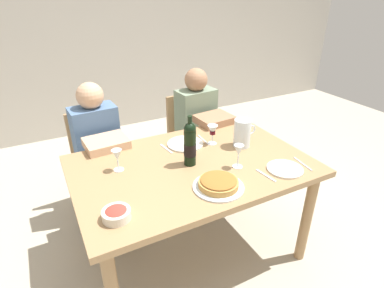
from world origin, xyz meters
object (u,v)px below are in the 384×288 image
at_px(chair_left, 96,156).
at_px(diner_right, 203,131).
at_px(wine_bottle, 190,144).
at_px(wine_glass_centre, 239,152).
at_px(water_pitcher, 242,135).
at_px(wine_glass_left_diner, 117,156).
at_px(baked_tart, 218,183).
at_px(wine_glass_right_diner, 213,131).
at_px(diner_left, 102,155).
at_px(chair_right, 189,134).
at_px(dinner_plate_right_setting, 285,169).
at_px(dining_table, 192,175).
at_px(dinner_plate_left_setting, 185,144).
at_px(salad_bowl, 116,214).

bearing_deg(chair_left, diner_right, 163.19).
bearing_deg(diner_right, chair_left, -18.18).
xyz_separation_m(wine_bottle, wine_glass_centre, (0.25, -0.17, -0.03)).
bearing_deg(chair_left, wine_bottle, 112.84).
bearing_deg(water_pitcher, wine_glass_left_diner, 174.53).
relative_size(wine_bottle, baked_tart, 1.13).
height_order(wine_glass_left_diner, wine_glass_right_diner, wine_glass_right_diner).
bearing_deg(diner_left, wine_bottle, 119.79).
bearing_deg(chair_right, wine_glass_left_diner, 35.94).
bearing_deg(dinner_plate_right_setting, baked_tart, 176.42).
relative_size(dining_table, dinner_plate_left_setting, 5.77).
bearing_deg(water_pitcher, diner_left, 145.74).
bearing_deg(wine_glass_centre, water_pitcher, 49.78).
xyz_separation_m(salad_bowl, wine_glass_right_diner, (0.83, 0.48, 0.07)).
height_order(dining_table, wine_glass_right_diner, wine_glass_right_diner).
xyz_separation_m(wine_glass_left_diner, wine_glass_centre, (0.68, -0.31, 0.01)).
relative_size(dining_table, wine_bottle, 4.52).
distance_m(baked_tart, wine_glass_centre, 0.28).
bearing_deg(salad_bowl, chair_right, 49.88).
distance_m(wine_bottle, diner_right, 0.87).
relative_size(chair_left, chair_right, 1.00).
xyz_separation_m(water_pitcher, wine_glass_centre, (-0.19, -0.23, 0.02)).
bearing_deg(dinner_plate_left_setting, dinner_plate_right_setting, -56.44).
bearing_deg(chair_left, baked_tart, 107.57).
distance_m(wine_glass_left_diner, diner_left, 0.57).
relative_size(water_pitcher, salad_bowl, 1.40).
relative_size(salad_bowl, chair_right, 0.16).
height_order(dining_table, diner_right, diner_right).
relative_size(dinner_plate_right_setting, diner_right, 0.19).
xyz_separation_m(dining_table, chair_right, (0.44, 0.91, -0.17)).
relative_size(water_pitcher, diner_left, 0.17).
bearing_deg(salad_bowl, baked_tart, -0.67).
distance_m(wine_glass_left_diner, chair_left, 0.83).
distance_m(water_pitcher, baked_tart, 0.56).
relative_size(dinner_plate_left_setting, diner_left, 0.22).
xyz_separation_m(wine_glass_left_diner, dinner_plate_right_setting, (0.92, -0.48, -0.09)).
distance_m(wine_bottle, dinner_plate_left_setting, 0.31).
xyz_separation_m(dinner_plate_right_setting, diner_left, (-0.92, 0.99, -0.15)).
height_order(dinner_plate_left_setting, chair_right, chair_right).
distance_m(wine_glass_right_diner, dinner_plate_right_setting, 0.57).
bearing_deg(dinner_plate_right_setting, wine_glass_centre, 145.63).
bearing_deg(wine_glass_left_diner, chair_left, 91.03).
bearing_deg(salad_bowl, wine_bottle, 28.31).
distance_m(salad_bowl, wine_glass_centre, 0.82).
bearing_deg(diner_right, dining_table, 50.57).
distance_m(diner_left, diner_right, 0.90).
bearing_deg(dinner_plate_left_setting, chair_right, 60.80).
height_order(dinner_plate_left_setting, chair_left, chair_left).
bearing_deg(baked_tart, chair_right, 70.29).
xyz_separation_m(wine_glass_centre, dinner_plate_right_setting, (0.24, -0.17, -0.10)).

